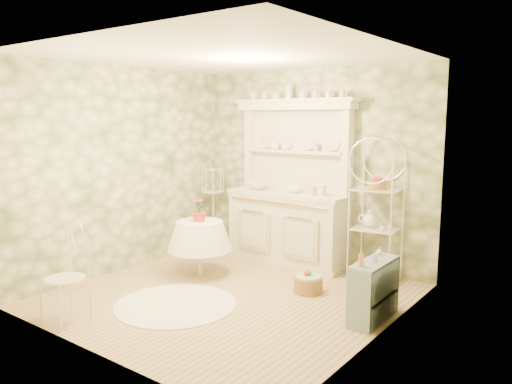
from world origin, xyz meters
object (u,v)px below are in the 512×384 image
Objects in this scene: birdcage_stand at (213,203)px; side_shelf at (374,293)px; kitchen_dresser at (288,182)px; cafe_chair at (65,285)px; bakers_rack at (376,206)px; floor_basket at (308,282)px; round_table at (200,246)px.

side_shelf is at bearing -18.92° from birdcage_stand.
kitchen_dresser is 3.01× the size of cafe_chair.
bakers_rack is at bearing 71.82° from cafe_chair.
cafe_chair is (-1.93, -3.12, -0.56)m from bakers_rack.
floor_basket is at bearing 68.94° from cafe_chair.
kitchen_dresser is 1.30m from bakers_rack.
round_table is at bearing -155.11° from bakers_rack.
bakers_rack reaches higher than birdcage_stand.
side_shelf is at bearing -33.12° from kitchen_dresser.
kitchen_dresser is 2.97× the size of round_table.
kitchen_dresser is 3.49× the size of side_shelf.
cafe_chair is (-2.45, -1.90, 0.10)m from side_shelf.
side_shelf is 3.31m from birdcage_stand.
kitchen_dresser reaches higher than floor_basket.
bakers_rack reaches higher than cafe_chair.
kitchen_dresser reaches higher than cafe_chair.
bakers_rack is 1.31m from floor_basket.
kitchen_dresser reaches higher than bakers_rack.
birdcage_stand is (-0.70, 1.06, 0.34)m from round_table.
bakers_rack is at bearing 1.72° from kitchen_dresser.
kitchen_dresser is 2.32m from side_shelf.
bakers_rack is at bearing 3.38° from birdcage_stand.
bakers_rack is at bearing 115.00° from side_shelf.
cafe_chair reaches higher than side_shelf.
floor_basket is (-0.94, 0.29, -0.16)m from side_shelf.
birdcage_stand is (-1.30, -0.11, -0.42)m from kitchen_dresser.
side_shelf is 0.99m from floor_basket.
floor_basket is (1.51, 2.19, -0.26)m from cafe_chair.
birdcage_stand reaches higher than floor_basket.
bakers_rack is 2.60m from birdcage_stand.
kitchen_dresser is 1.22× the size of bakers_rack.
cafe_chair is (-0.05, -1.91, -0.01)m from round_table.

